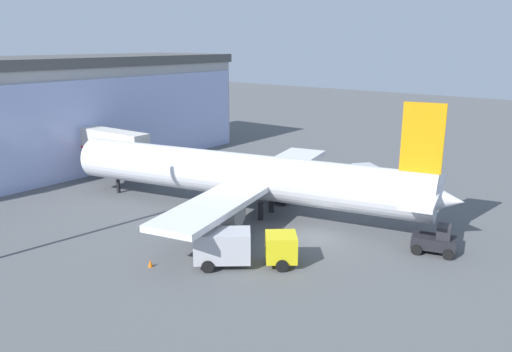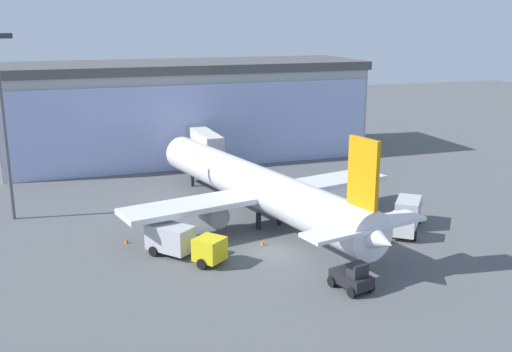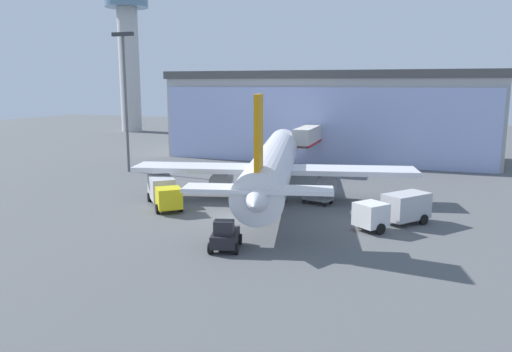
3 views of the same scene
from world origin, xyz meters
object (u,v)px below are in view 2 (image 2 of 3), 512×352
object	(u,v)px
apron_light_mast	(3,112)
airplane	(257,187)
jet_bridge	(201,139)
baggage_cart	(309,215)
pushback_tug	(352,278)
safety_cone_wingtip	(126,240)
safety_cone_nose	(263,242)
fuel_truck	(407,215)
catering_truck	(183,242)

from	to	relation	value
apron_light_mast	airplane	distance (m)	26.02
apron_light_mast	airplane	world-z (taller)	apron_light_mast
jet_bridge	baggage_cart	xyz separation A→B (m)	(6.22, -21.97, -4.08)
apron_light_mast	airplane	xyz separation A→B (m)	(23.57, -8.15, -7.42)
pushback_tug	jet_bridge	bearing A→B (deg)	-10.90
apron_light_mast	safety_cone_wingtip	distance (m)	18.18
apron_light_mast	safety_cone_wingtip	size ratio (longest dim) A/B	33.67
jet_bridge	safety_cone_nose	xyz separation A→B (m)	(-0.47, -27.18, -4.31)
baggage_cart	safety_cone_wingtip	size ratio (longest dim) A/B	5.66
fuel_truck	pushback_tug	distance (m)	15.28
pushback_tug	safety_cone_nose	xyz separation A→B (m)	(-3.57, 10.75, -0.70)
catering_truck	jet_bridge	bearing A→B (deg)	123.92
catering_truck	safety_cone_nose	distance (m)	7.53
apron_light_mast	fuel_truck	bearing A→B (deg)	-22.23
jet_bridge	pushback_tug	world-z (taller)	jet_bridge
jet_bridge	apron_light_mast	bearing A→B (deg)	116.56
airplane	safety_cone_wingtip	world-z (taller)	airplane
airplane	safety_cone_wingtip	bearing A→B (deg)	86.18
safety_cone_nose	safety_cone_wingtip	world-z (taller)	same
airplane	baggage_cart	xyz separation A→B (m)	(5.07, -1.38, -3.08)
baggage_cart	airplane	bearing A→B (deg)	179.46
fuel_truck	safety_cone_wingtip	bearing A→B (deg)	-62.20
jet_bridge	safety_cone_wingtip	size ratio (longest dim) A/B	25.03
apron_light_mast	safety_cone_nose	size ratio (longest dim) A/B	33.67
airplane	fuel_truck	world-z (taller)	airplane
fuel_truck	safety_cone_wingtip	size ratio (longest dim) A/B	12.97
safety_cone_nose	safety_cone_wingtip	bearing A→B (deg)	160.07
jet_bridge	pushback_tug	bearing A→B (deg)	-177.80
apron_light_mast	safety_cone_nose	bearing A→B (deg)	-33.88
airplane	safety_cone_nose	size ratio (longest dim) A/B	69.76
fuel_truck	baggage_cart	world-z (taller)	fuel_truck
apron_light_mast	safety_cone_wingtip	xyz separation A→B (m)	(10.25, -10.50, -10.72)
airplane	safety_cone_wingtip	xyz separation A→B (m)	(-13.31, -2.35, -3.30)
jet_bridge	pushback_tug	xyz separation A→B (m)	(3.10, -37.93, -3.61)
catering_truck	pushback_tug	world-z (taller)	catering_truck
apron_light_mast	safety_cone_nose	distance (m)	28.53
airplane	catering_truck	size ratio (longest dim) A/B	5.49
fuel_truck	safety_cone_nose	xyz separation A→B (m)	(-14.62, 0.21, -1.19)
fuel_truck	safety_cone_nose	bearing A→B (deg)	-53.42
airplane	catering_truck	bearing A→B (deg)	115.12
fuel_truck	safety_cone_nose	world-z (taller)	fuel_truck
pushback_tug	safety_cone_nose	world-z (taller)	pushback_tug
pushback_tug	safety_cone_wingtip	xyz separation A→B (m)	(-15.26, 14.99, -0.70)
safety_cone_nose	safety_cone_wingtip	xyz separation A→B (m)	(-11.69, 4.24, 0.00)
baggage_cart	safety_cone_nose	bearing A→B (deg)	-127.43
apron_light_mast	fuel_truck	size ratio (longest dim) A/B	2.59
pushback_tug	safety_cone_nose	distance (m)	11.35
safety_cone_nose	apron_light_mast	bearing A→B (deg)	146.12
baggage_cart	safety_cone_wingtip	world-z (taller)	baggage_cart
fuel_truck	pushback_tug	world-z (taller)	fuel_truck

